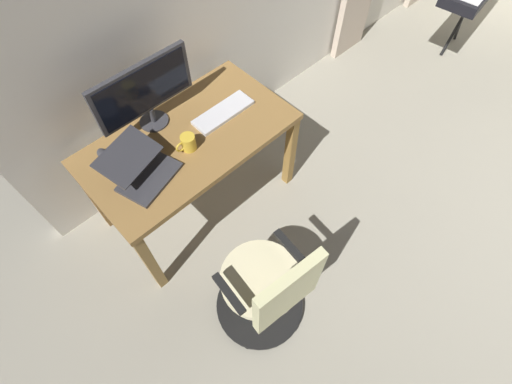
{
  "coord_description": "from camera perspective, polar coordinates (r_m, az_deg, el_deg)",
  "views": [
    {
      "loc": [
        2.53,
        -1.04,
        2.49
      ],
      "look_at": [
        1.79,
        -1.82,
        0.79
      ],
      "focal_mm": 26.32,
      "sensor_mm": 36.0,
      "label": 1
    }
  ],
  "objects": [
    {
      "name": "computer_keyboard",
      "position": [
        2.43,
        -5.0,
        11.97
      ],
      "size": [
        0.41,
        0.14,
        0.02
      ],
      "primitive_type": "cube",
      "color": "silver",
      "rests_on": "desk"
    },
    {
      "name": "computer_monitor",
      "position": [
        2.3,
        -16.64,
        14.46
      ],
      "size": [
        0.63,
        0.18,
        0.42
      ],
      "color": "#333338",
      "rests_on": "desk"
    },
    {
      "name": "mug_tea",
      "position": [
        2.24,
        -10.31,
        7.38
      ],
      "size": [
        0.13,
        0.09,
        0.1
      ],
      "color": "gold",
      "rests_on": "desk"
    },
    {
      "name": "laptop",
      "position": [
        2.18,
        -16.98,
        3.28
      ],
      "size": [
        0.42,
        0.42,
        0.17
      ],
      "rotation": [
        0.0,
        0.0,
        0.29
      ],
      "color": "#333338",
      "rests_on": "desk"
    },
    {
      "name": "computer_mouse",
      "position": [
        2.37,
        -22.22,
        5.36
      ],
      "size": [
        0.06,
        0.1,
        0.04
      ],
      "primitive_type": "ellipsoid",
      "color": "#333338",
      "rests_on": "desk"
    },
    {
      "name": "desk",
      "position": [
        2.42,
        -10.01,
        6.73
      ],
      "size": [
        1.3,
        0.72,
        0.74
      ],
      "color": "olive",
      "rests_on": "ground"
    },
    {
      "name": "office_chair",
      "position": [
        2.12,
        1.75,
        -14.8
      ],
      "size": [
        0.56,
        0.56,
        1.01
      ],
      "rotation": [
        0.0,
        0.0,
        3.04
      ],
      "color": "black",
      "rests_on": "ground"
    }
  ]
}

